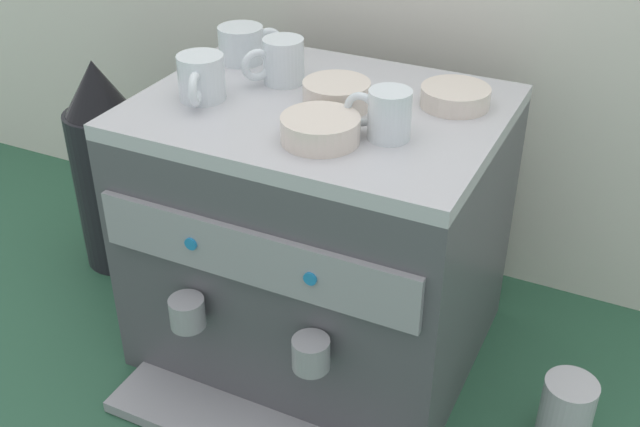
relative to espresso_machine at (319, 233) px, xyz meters
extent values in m
plane|color=#28563D|center=(0.00, 0.00, -0.23)|extent=(4.00, 4.00, 0.00)
cube|color=#4C4C51|center=(0.00, 0.00, -0.01)|extent=(0.56, 0.44, 0.45)
cube|color=#B7B7BC|center=(0.00, 0.00, 0.23)|extent=(0.56, 0.44, 0.02)
cube|color=#939399|center=(0.00, -0.22, 0.09)|extent=(0.52, 0.01, 0.09)
cylinder|color=#1E7AB7|center=(-0.10, -0.23, 0.09)|extent=(0.02, 0.01, 0.02)
cylinder|color=#1E7AB7|center=(0.10, -0.23, 0.09)|extent=(0.02, 0.01, 0.02)
cylinder|color=#939399|center=(-0.11, -0.25, -0.03)|extent=(0.06, 0.06, 0.05)
cylinder|color=#939399|center=(0.11, -0.25, -0.03)|extent=(0.06, 0.06, 0.05)
cylinder|color=silver|center=(-0.18, -0.06, 0.27)|extent=(0.07, 0.07, 0.07)
torus|color=silver|center=(-0.16, -0.10, 0.27)|extent=(0.03, 0.05, 0.05)
cylinder|color=silver|center=(-0.20, 0.11, 0.27)|extent=(0.08, 0.08, 0.06)
torus|color=silver|center=(-0.17, 0.15, 0.27)|extent=(0.05, 0.04, 0.05)
cylinder|color=silver|center=(-0.09, 0.06, 0.28)|extent=(0.07, 0.07, 0.07)
torus|color=silver|center=(-0.12, 0.02, 0.28)|extent=(0.04, 0.05, 0.05)
cylinder|color=silver|center=(0.14, -0.06, 0.27)|extent=(0.06, 0.06, 0.07)
torus|color=silver|center=(0.10, -0.06, 0.27)|extent=(0.05, 0.01, 0.05)
cylinder|color=beige|center=(0.03, 0.01, 0.26)|extent=(0.10, 0.10, 0.04)
cylinder|color=beige|center=(0.03, 0.01, 0.24)|extent=(0.06, 0.06, 0.01)
cylinder|color=beige|center=(0.19, 0.09, 0.25)|extent=(0.11, 0.11, 0.03)
cylinder|color=beige|center=(0.19, 0.09, 0.24)|extent=(0.06, 0.06, 0.01)
cylinder|color=beige|center=(0.06, -0.11, 0.26)|extent=(0.11, 0.11, 0.04)
cylinder|color=beige|center=(0.06, -0.11, 0.24)|extent=(0.06, 0.06, 0.01)
cylinder|color=black|center=(-0.50, 0.05, -0.06)|extent=(0.14, 0.14, 0.34)
cone|color=black|center=(-0.50, 0.05, 0.16)|extent=(0.13, 0.13, 0.11)
cylinder|color=#B7B7BC|center=(0.46, -0.05, -0.17)|extent=(0.08, 0.08, 0.12)
camera|label=1|loc=(0.49, -1.00, 0.73)|focal=43.55mm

